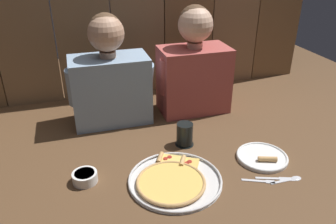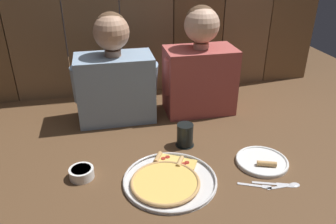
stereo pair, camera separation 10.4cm
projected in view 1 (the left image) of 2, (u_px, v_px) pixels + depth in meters
The scene contains 10 objects.
ground_plane at pixel (179, 158), 1.47m from camera, with size 3.20×3.20×0.00m, color brown.
pizza_tray at pixel (173, 180), 1.32m from camera, with size 0.37×0.38×0.03m.
dinner_plate at pixel (262, 157), 1.46m from camera, with size 0.22×0.22×0.03m.
drinking_glass at pixel (185, 134), 1.54m from camera, with size 0.09×0.09×0.11m.
dipping_bowl at pixel (85, 177), 1.31m from camera, with size 0.10×0.10×0.04m.
table_fork at pixel (260, 181), 1.32m from camera, with size 0.13×0.07×0.01m.
table_knife at pixel (275, 178), 1.34m from camera, with size 0.15×0.07×0.01m.
table_spoon at pixel (291, 179), 1.33m from camera, with size 0.14×0.03×0.01m.
diner_left at pixel (110, 77), 1.67m from camera, with size 0.43×0.22×0.56m.
diner_right at pixel (194, 66), 1.78m from camera, with size 0.41×0.22×0.57m.
Camera 1 is at (-0.39, -1.15, 0.85)m, focal length 35.60 mm.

